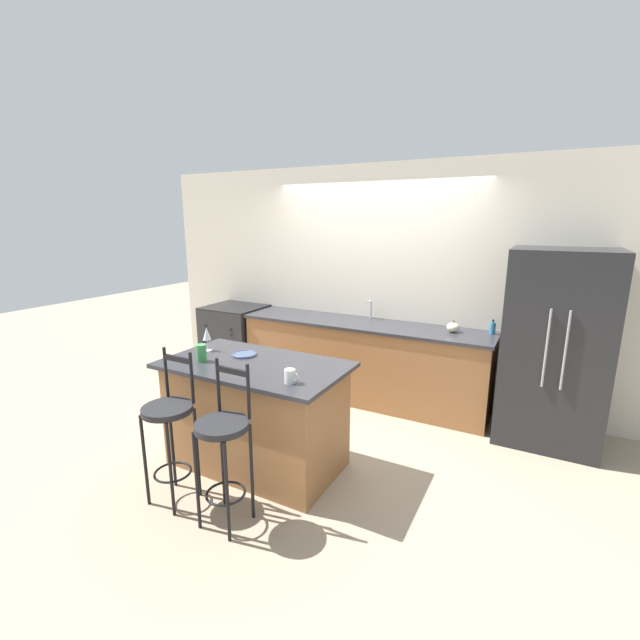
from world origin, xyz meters
name	(u,v)px	position (x,y,z in m)	size (l,w,h in m)	color
ground_plane	(348,409)	(0.00, 0.00, 0.00)	(18.00, 18.00, 0.00)	tan
wall_back	(375,282)	(0.00, 0.71, 1.35)	(6.00, 0.07, 2.70)	beige
back_counter	(363,360)	(0.00, 0.38, 0.46)	(2.90, 0.69, 0.92)	#936038
sink_faucet	(370,307)	(0.00, 0.59, 1.06)	(0.02, 0.13, 0.22)	#ADAFB5
kitchen_island	(256,414)	(-0.25, -1.36, 0.46)	(1.53, 0.88, 0.92)	#936038
refrigerator	(555,348)	(1.94, 0.32, 0.91)	(0.89, 0.78, 1.83)	#232326
oven_range	(236,340)	(-1.85, 0.35, 0.47)	(0.75, 0.71, 0.94)	#28282B
bar_stool_near	(170,424)	(-0.51, -2.06, 0.62)	(0.36, 0.36, 1.15)	black
bar_stool_far	(224,442)	(0.01, -2.07, 0.62)	(0.36, 0.36, 1.15)	black
dinner_plate	(244,354)	(-0.45, -1.24, 0.93)	(0.22, 0.22, 0.02)	#425170
wine_glass	(207,334)	(-0.82, -1.28, 1.07)	(0.07, 0.07, 0.22)	white
coffee_mug	(290,376)	(0.25, -1.60, 0.97)	(0.11, 0.08, 0.10)	white
tumbler_cup	(202,353)	(-0.66, -1.53, 0.99)	(0.08, 0.08, 0.14)	#3D934C
pumpkin_decoration	(453,327)	(1.00, 0.42, 0.98)	(0.13, 0.13, 0.13)	beige
soap_bottle	(493,328)	(1.37, 0.53, 0.99)	(0.06, 0.06, 0.15)	teal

